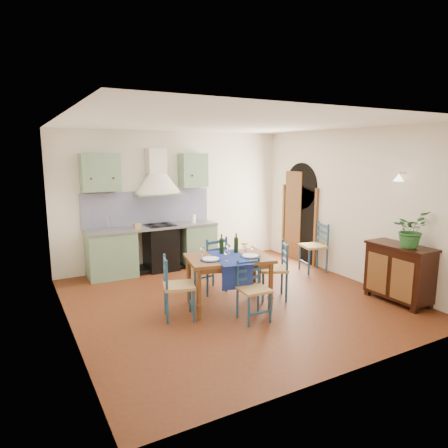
% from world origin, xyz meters
% --- Properties ---
extents(floor, '(5.00, 5.00, 0.00)m').
position_xyz_m(floor, '(0.00, 0.00, 0.00)').
color(floor, '#4C2210').
rests_on(floor, ground).
extents(back_wall, '(5.00, 0.96, 2.80)m').
position_xyz_m(back_wall, '(-0.47, 2.29, 1.05)').
color(back_wall, white).
rests_on(back_wall, ground).
extents(right_wall, '(0.26, 5.00, 2.80)m').
position_xyz_m(right_wall, '(2.50, 0.28, 1.34)').
color(right_wall, white).
rests_on(right_wall, ground).
extents(left_wall, '(0.04, 5.00, 2.80)m').
position_xyz_m(left_wall, '(-2.50, 0.00, 1.40)').
color(left_wall, white).
rests_on(left_wall, ground).
extents(ceiling, '(5.00, 5.00, 0.01)m').
position_xyz_m(ceiling, '(0.00, 0.00, 2.80)').
color(ceiling, white).
rests_on(ceiling, back_wall).
extents(dining_table, '(1.40, 1.10, 1.11)m').
position_xyz_m(dining_table, '(-0.22, -0.22, 0.71)').
color(dining_table, brown).
rests_on(dining_table, ground).
extents(chair_near, '(0.43, 0.43, 0.86)m').
position_xyz_m(chair_near, '(-0.16, -0.81, 0.45)').
color(chair_near, navy).
rests_on(chair_near, ground).
extents(chair_far, '(0.51, 0.51, 0.97)m').
position_xyz_m(chair_far, '(-0.15, 0.52, 0.50)').
color(chair_far, navy).
rests_on(chair_far, ground).
extents(chair_left, '(0.53, 0.53, 0.92)m').
position_xyz_m(chair_left, '(-1.09, -0.25, 0.48)').
color(chair_left, navy).
rests_on(chair_left, ground).
extents(chair_right, '(0.59, 0.59, 0.94)m').
position_xyz_m(chair_right, '(0.63, -0.25, 0.49)').
color(chair_right, navy).
rests_on(chair_right, ground).
extents(chair_spare, '(0.55, 0.55, 0.99)m').
position_xyz_m(chair_spare, '(2.23, 0.60, 0.51)').
color(chair_spare, navy).
rests_on(chair_spare, ground).
extents(sideboard, '(0.50, 1.05, 0.94)m').
position_xyz_m(sideboard, '(2.26, -1.34, 0.51)').
color(sideboard, black).
rests_on(sideboard, ground).
extents(potted_plant, '(0.58, 0.53, 0.57)m').
position_xyz_m(potted_plant, '(2.21, -1.51, 1.22)').
color(potted_plant, '#245C29').
rests_on(potted_plant, sideboard).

